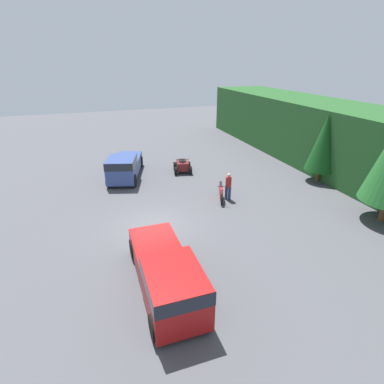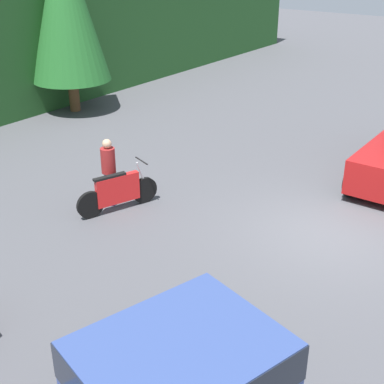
# 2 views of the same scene
# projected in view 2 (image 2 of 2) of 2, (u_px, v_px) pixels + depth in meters

# --- Properties ---
(ground_plane) EXTENTS (80.00, 80.00, 0.00)m
(ground_plane) POSITION_uv_depth(u_px,v_px,m) (327.00, 234.00, 12.58)
(ground_plane) COLOR #4C4C51
(tree_mid_left) EXTENTS (3.06, 3.06, 6.95)m
(tree_mid_left) POSITION_uv_depth(u_px,v_px,m) (65.00, 4.00, 19.90)
(tree_mid_left) COLOR brown
(tree_mid_left) RESTS_ON ground_plane
(dirt_bike) EXTENTS (2.13, 0.96, 1.21)m
(dirt_bike) POSITION_uv_depth(u_px,v_px,m) (118.00, 192.00, 13.48)
(dirt_bike) COLOR black
(dirt_bike) RESTS_ON ground_plane
(rider_person) EXTENTS (0.48, 0.48, 1.78)m
(rider_person) POSITION_uv_depth(u_px,v_px,m) (109.00, 169.00, 13.62)
(rider_person) COLOR navy
(rider_person) RESTS_ON ground_plane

